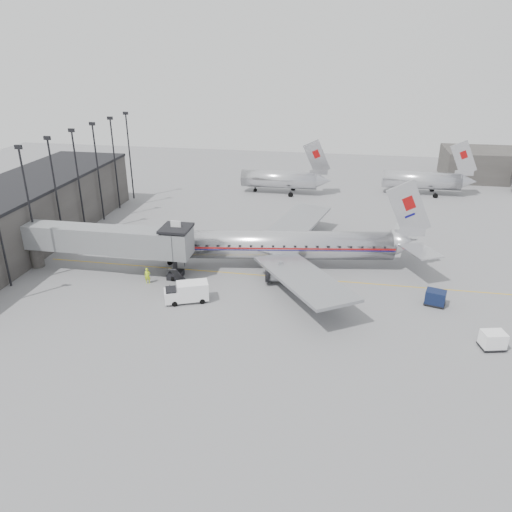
% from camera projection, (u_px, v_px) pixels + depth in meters
% --- Properties ---
extents(ground, '(160.00, 160.00, 0.00)m').
position_uv_depth(ground, '(245.00, 298.00, 55.55)').
color(ground, slate).
rests_on(ground, ground).
extents(terminal, '(12.00, 46.00, 8.00)m').
position_uv_depth(terminal, '(17.00, 217.00, 68.54)').
color(terminal, '#393633').
rests_on(terminal, ground).
extents(apron_line, '(60.00, 0.15, 0.01)m').
position_uv_depth(apron_line, '(279.00, 277.00, 60.48)').
color(apron_line, gold).
rests_on(apron_line, ground).
extents(jet_bridge, '(21.00, 6.20, 7.10)m').
position_uv_depth(jet_bridge, '(115.00, 241.00, 59.92)').
color(jet_bridge, slate).
rests_on(jet_bridge, ground).
extents(floodlight_masts, '(0.90, 42.25, 15.25)m').
position_uv_depth(floodlight_masts, '(67.00, 183.00, 68.46)').
color(floodlight_masts, black).
rests_on(floodlight_masts, ground).
extents(distant_aircraft_near, '(16.39, 3.20, 10.26)m').
position_uv_depth(distant_aircraft_near, '(280.00, 179.00, 92.71)').
color(distant_aircraft_near, silver).
rests_on(distant_aircraft_near, ground).
extents(distant_aircraft_mid, '(16.39, 3.20, 10.26)m').
position_uv_depth(distant_aircraft_mid, '(422.00, 180.00, 92.09)').
color(distant_aircraft_mid, silver).
rests_on(distant_aircraft_mid, ground).
extents(airliner, '(36.06, 33.18, 11.46)m').
position_uv_depth(airliner, '(282.00, 245.00, 62.18)').
color(airliner, silver).
rests_on(airliner, ground).
extents(service_van, '(5.08, 3.45, 2.23)m').
position_uv_depth(service_van, '(187.00, 292.00, 54.25)').
color(service_van, white).
rests_on(service_van, ground).
extents(baggage_cart_navy, '(2.50, 2.14, 1.68)m').
position_uv_depth(baggage_cart_navy, '(435.00, 298.00, 53.66)').
color(baggage_cart_navy, '#0D1736').
rests_on(baggage_cart_navy, ground).
extents(baggage_cart_white, '(2.51, 2.13, 1.71)m').
position_uv_depth(baggage_cart_white, '(493.00, 340.00, 46.02)').
color(baggage_cart_white, white).
rests_on(baggage_cart_white, ground).
extents(ramp_worker, '(0.79, 0.61, 1.91)m').
position_uv_depth(ramp_worker, '(147.00, 276.00, 58.48)').
color(ramp_worker, '#CBF31C').
rests_on(ramp_worker, ground).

